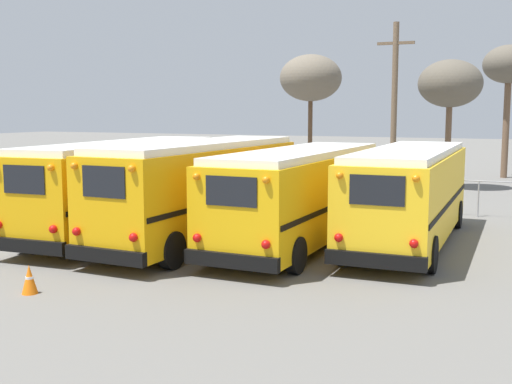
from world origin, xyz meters
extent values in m
plane|color=#66635E|center=(0.00, 0.00, 0.00)|extent=(160.00, 160.00, 0.00)
cube|color=#E5A00C|center=(-4.52, -0.91, 1.62)|extent=(2.87, 9.76, 2.51)
cube|color=white|center=(-4.52, -0.91, 2.97)|extent=(2.66, 9.36, 0.20)
cube|color=black|center=(-4.28, -5.77, 0.54)|extent=(2.44, 0.32, 0.36)
cube|color=black|center=(-4.28, -5.75, 2.31)|extent=(1.31, 0.10, 0.75)
sphere|color=red|center=(-3.38, -5.73, 1.05)|extent=(0.22, 0.22, 0.22)
sphere|color=orange|center=(-3.38, -5.73, 2.65)|extent=(0.18, 0.18, 0.18)
cube|color=black|center=(-5.73, -0.97, 1.43)|extent=(0.50, 9.44, 0.14)
cube|color=black|center=(-3.32, -0.85, 1.43)|extent=(0.50, 9.44, 0.14)
cylinder|color=black|center=(-5.81, 2.55, 0.51)|extent=(0.33, 1.04, 1.03)
cylinder|color=black|center=(-3.59, 2.66, 0.51)|extent=(0.33, 1.04, 1.03)
cylinder|color=black|center=(-5.46, -4.49, 0.51)|extent=(0.33, 1.04, 1.03)
cylinder|color=black|center=(-3.23, -4.38, 0.51)|extent=(0.33, 1.04, 1.03)
cube|color=#E5A00C|center=(-1.51, -1.08, 1.65)|extent=(2.67, 9.54, 2.60)
cube|color=white|center=(-1.51, -1.08, 3.06)|extent=(2.47, 9.16, 0.20)
cube|color=black|center=(-1.68, -5.85, 0.53)|extent=(2.39, 0.28, 0.36)
cube|color=black|center=(-1.68, -5.82, 2.37)|extent=(1.29, 0.08, 0.78)
sphere|color=red|center=(-2.55, -5.83, 1.07)|extent=(0.22, 0.22, 0.22)
sphere|color=orange|center=(-2.55, -5.83, 2.74)|extent=(0.18, 0.18, 0.18)
sphere|color=red|center=(-0.80, -5.89, 1.07)|extent=(0.22, 0.22, 0.22)
sphere|color=orange|center=(-0.80, -5.89, 2.74)|extent=(0.18, 0.18, 0.18)
cube|color=black|center=(-2.69, -1.04, 1.46)|extent=(0.35, 9.27, 0.14)
cube|color=black|center=(-0.33, -1.12, 1.46)|extent=(0.35, 9.27, 0.14)
cylinder|color=black|center=(-2.47, 2.39, 0.50)|extent=(0.32, 1.01, 1.00)
cylinder|color=black|center=(-0.30, 2.31, 0.50)|extent=(0.32, 1.01, 1.00)
cylinder|color=black|center=(-2.72, -4.47, 0.50)|extent=(0.32, 1.01, 1.00)
cylinder|color=black|center=(-0.54, -4.55, 0.50)|extent=(0.32, 1.01, 1.00)
cube|color=#EAAA0F|center=(1.51, -0.30, 1.53)|extent=(2.70, 9.41, 2.40)
cube|color=white|center=(1.51, -0.30, 2.84)|extent=(2.49, 9.03, 0.20)
cube|color=black|center=(1.39, -5.02, 0.51)|extent=(2.52, 0.26, 0.36)
cube|color=black|center=(1.39, -5.00, 2.19)|extent=(1.36, 0.06, 0.72)
sphere|color=red|center=(0.47, -5.01, 0.99)|extent=(0.22, 0.22, 0.22)
sphere|color=orange|center=(0.47, -5.01, 2.52)|extent=(0.18, 0.18, 0.18)
sphere|color=red|center=(2.32, -5.05, 0.99)|extent=(0.22, 0.22, 0.22)
sphere|color=orange|center=(2.32, -5.05, 2.52)|extent=(0.18, 0.18, 0.18)
cube|color=black|center=(0.26, -0.27, 1.35)|extent=(0.25, 9.17, 0.14)
cube|color=black|center=(2.75, -0.33, 1.35)|extent=(0.25, 9.17, 0.14)
cylinder|color=black|center=(0.43, 3.10, 0.48)|extent=(0.30, 0.96, 0.95)
cylinder|color=black|center=(2.74, 3.04, 0.48)|extent=(0.30, 0.96, 0.95)
cylinder|color=black|center=(0.27, -3.65, 0.48)|extent=(0.30, 0.96, 0.95)
cylinder|color=black|center=(2.58, -3.71, 0.48)|extent=(0.30, 0.96, 0.95)
cube|color=yellow|center=(4.52, 1.14, 1.55)|extent=(2.55, 9.48, 2.43)
cube|color=white|center=(4.52, 1.14, 2.87)|extent=(2.35, 9.10, 0.20)
cube|color=black|center=(4.58, -3.63, 0.52)|extent=(2.48, 0.23, 0.36)
cube|color=black|center=(4.58, -3.60, 2.22)|extent=(1.33, 0.05, 0.73)
sphere|color=red|center=(3.67, -3.65, 1.01)|extent=(0.22, 0.22, 0.22)
sphere|color=orange|center=(3.67, -3.65, 2.55)|extent=(0.18, 0.18, 0.18)
sphere|color=red|center=(5.49, -3.63, 1.01)|extent=(0.22, 0.22, 0.22)
sphere|color=orange|center=(5.49, -3.63, 2.55)|extent=(0.18, 0.18, 0.18)
cube|color=black|center=(3.30, 1.12, 1.37)|extent=(0.14, 9.26, 0.14)
cube|color=black|center=(5.75, 1.15, 1.37)|extent=(0.14, 9.26, 0.14)
cylinder|color=black|center=(3.34, 4.55, 0.48)|extent=(0.29, 0.97, 0.97)
cylinder|color=black|center=(5.61, 4.58, 0.48)|extent=(0.29, 0.97, 0.97)
cylinder|color=black|center=(3.43, -2.30, 0.48)|extent=(0.29, 0.97, 0.97)
cylinder|color=black|center=(5.70, -2.27, 0.48)|extent=(0.29, 0.97, 0.97)
cylinder|color=brown|center=(1.58, 13.06, 4.17)|extent=(0.29, 0.29, 8.34)
cube|color=brown|center=(1.58, 13.06, 7.34)|extent=(1.80, 0.14, 0.14)
cylinder|color=brown|center=(-4.20, 17.41, 2.50)|extent=(0.26, 0.26, 5.00)
ellipsoid|color=#6B6051|center=(-4.20, 17.41, 5.99)|extent=(3.61, 3.61, 2.71)
cylinder|color=brown|center=(3.85, 15.91, 2.29)|extent=(0.31, 0.31, 4.58)
ellipsoid|color=#5B5447|center=(3.85, 15.91, 5.48)|extent=(3.26, 3.26, 2.44)
cylinder|color=brown|center=(6.34, 23.35, 3.01)|extent=(0.39, 0.39, 6.02)
ellipsoid|color=#5B5447|center=(6.34, 23.35, 6.87)|extent=(3.07, 3.07, 2.30)
cylinder|color=#939399|center=(-8.52, 7.34, 0.70)|extent=(0.06, 0.06, 1.40)
cylinder|color=#939399|center=(-6.09, 7.34, 0.70)|extent=(0.06, 0.06, 1.40)
cylinder|color=#939399|center=(-3.65, 7.34, 0.70)|extent=(0.06, 0.06, 1.40)
cylinder|color=#939399|center=(-1.22, 7.34, 0.70)|extent=(0.06, 0.06, 1.40)
cylinder|color=#939399|center=(1.22, 7.34, 0.70)|extent=(0.06, 0.06, 1.40)
cylinder|color=#939399|center=(3.65, 7.34, 0.70)|extent=(0.06, 0.06, 1.40)
cylinder|color=#939399|center=(6.09, 7.34, 0.70)|extent=(0.06, 0.06, 1.40)
cylinder|color=#939399|center=(0.00, 7.34, 1.40)|extent=(17.04, 0.04, 0.04)
cone|color=orange|center=(-2.32, -7.77, 0.33)|extent=(0.36, 0.36, 0.66)
cylinder|color=white|center=(-2.32, -7.77, 0.36)|extent=(0.17, 0.17, 0.07)
camera|label=1|loc=(7.97, -18.65, 4.11)|focal=45.00mm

